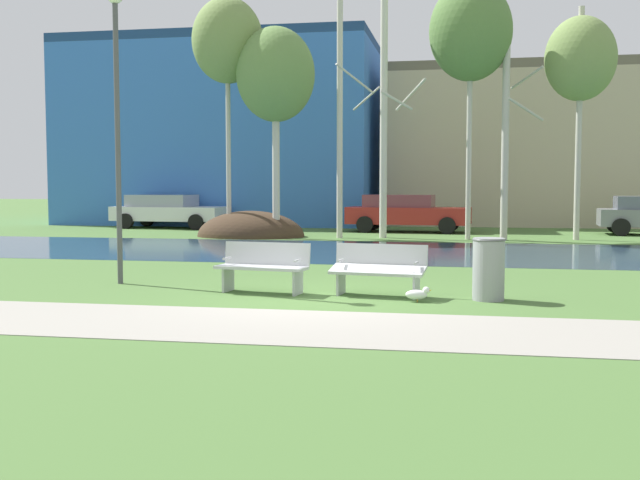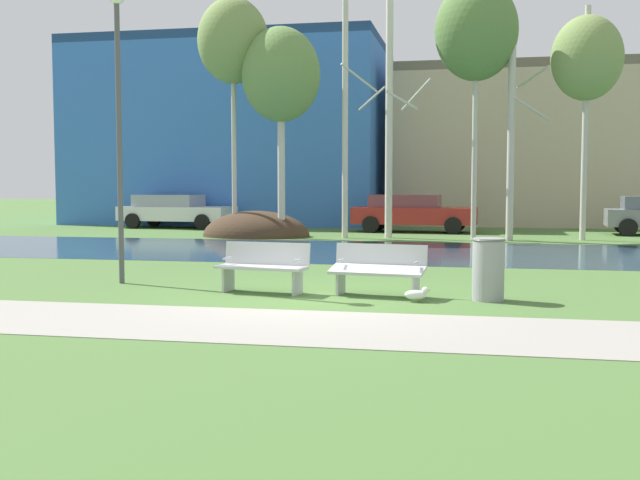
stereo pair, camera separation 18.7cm
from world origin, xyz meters
The scene contains 20 objects.
ground_plane centered at (0.00, 10.00, 0.00)m, with size 120.00×120.00×0.00m, color #476B33.
paved_path_strip centered at (0.00, -2.37, 0.01)m, with size 60.00×2.48×0.01m, color gray.
river_band centered at (0.00, 8.91, 0.00)m, with size 80.00×7.15×0.01m, color #284256.
soil_mound centered at (-4.99, 14.02, 0.00)m, with size 3.87×2.84×1.84m, color #423021.
bench_left centered at (-1.00, 0.60, 0.47)m, with size 1.66×0.78×0.87m.
bench_right centered at (1.02, 0.60, 0.47)m, with size 1.66×0.78×0.87m.
trash_bin centered at (2.84, 0.46, 0.53)m, with size 0.54×0.54×1.02m.
seagull centered at (1.71, 0.03, 0.13)m, with size 0.42×0.16×0.25m.
streetlamp centered at (-3.98, 1.28, 3.68)m, with size 0.32×0.32×5.54m.
birch_far_left centered at (-5.70, 13.73, 6.82)m, with size 2.47×2.47×8.79m.
birch_left centered at (-3.93, 13.52, 5.58)m, with size 2.69×2.69×7.23m.
birch_center_left centered at (-1.73, 13.91, 4.21)m, with size 1.53×2.59×8.33m.
birch_center centered at (-0.26, 14.33, 4.12)m, with size 1.60×2.45×8.16m.
birch_center_right centered at (2.61, 14.05, 6.91)m, with size 2.74×2.74×8.89m.
birch_right centered at (3.82, 13.88, 3.47)m, with size 1.34×2.38×6.78m.
birch_far_right centered at (6.18, 14.48, 5.96)m, with size 2.32×2.32×7.70m.
parked_van_nearest_white centered at (-9.83, 18.37, 0.75)m, with size 4.90×2.36×1.41m.
parked_sedan_second_red centered at (0.28, 17.56, 0.77)m, with size 4.84×2.20×1.45m.
building_blue_store centered at (-8.81, 23.98, 4.28)m, with size 14.35×9.08×8.55m.
building_beige_block centered at (6.52, 25.39, 3.57)m, with size 14.86×8.32×7.15m.
Camera 2 is at (2.57, -12.16, 1.91)m, focal length 42.87 mm.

